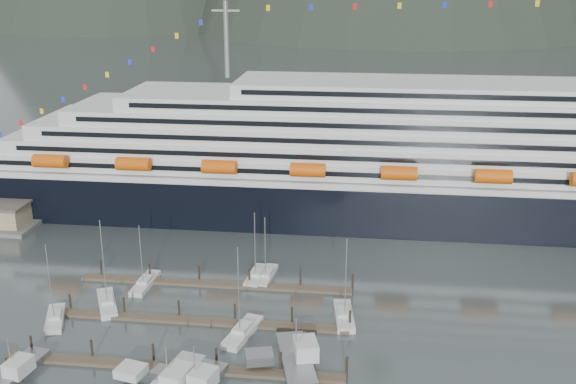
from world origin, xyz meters
name	(u,v)px	position (x,y,z in m)	size (l,w,h in m)	color
ground	(223,334)	(0.00, 0.00, 0.00)	(1600.00, 1600.00, 0.00)	#3E494A
cruise_ship	(410,165)	(30.03, 54.94, 12.04)	(210.00, 30.40, 50.30)	black
dock_near	(173,367)	(-4.93, -9.95, 0.31)	(48.18, 2.28, 3.20)	#4E4132
dock_mid	(197,320)	(-4.93, 3.05, 0.31)	(48.18, 2.28, 3.20)	#4E4132
dock_far	(215,284)	(-4.93, 16.05, 0.31)	(48.18, 2.28, 3.20)	#4E4132
sailboat_a	(55,319)	(-27.00, 0.56, 0.43)	(5.44, 9.16, 13.87)	silver
sailboat_b	(107,304)	(-20.82, 6.46, 0.44)	(6.75, 10.20, 15.86)	silver
sailboat_c	(242,333)	(2.96, 0.04, 0.44)	(5.04, 10.29, 15.22)	silver
sailboat_e	(145,283)	(-17.01, 14.46, 0.40)	(2.88, 9.49, 12.04)	silver
sailboat_f	(257,276)	(1.88, 19.64, 0.42)	(3.48, 9.18, 13.31)	silver
sailboat_g	(267,276)	(3.61, 19.99, 0.39)	(3.02, 9.23, 12.28)	silver
sailboat_h	(344,316)	(18.00, 6.87, 0.44)	(3.90, 9.83, 14.52)	silver
trawler_a	(11,373)	(-25.86, -14.97, 0.87)	(9.24, 12.68, 6.73)	gray
trawler_c	(167,384)	(-4.29, -14.96, 0.94)	(11.06, 15.14, 7.51)	silver
trawler_d	(295,359)	(11.74, -7.18, 0.99)	(10.86, 14.07, 8.08)	gray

